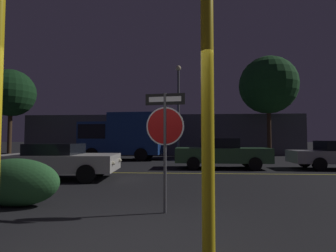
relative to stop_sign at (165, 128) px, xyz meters
name	(u,v)px	position (x,y,z in m)	size (l,w,h in m)	color
ground_plane	(119,247)	(-0.47, -1.61, -1.62)	(260.00, 260.00, 0.00)	black
road_center_stripe	(165,173)	(-0.47, 5.83, -1.62)	(36.66, 0.12, 0.01)	gold
stop_sign	(165,128)	(0.00, 0.00, 0.00)	(0.78, 0.13, 2.30)	#4C4C51
yellow_pole_right	(208,113)	(0.67, -1.80, 0.10)	(0.16, 0.16, 3.45)	yellow
hedge_bush_1	(16,182)	(-3.17, 0.28, -1.12)	(1.88, 0.80, 1.00)	#2D6633
passing_car_2	(58,160)	(-4.10, 3.98, -0.97)	(4.23, 2.26, 1.25)	silver
passing_car_3	(221,153)	(2.11, 7.85, -0.89)	(4.57, 1.96, 1.44)	#335B38
delivery_truck	(121,135)	(-4.06, 12.82, 0.07)	(5.62, 2.80, 3.17)	navy
street_lamp	(178,104)	(-0.09, 12.58, 2.16)	(0.36, 0.36, 6.43)	#4C4C51
tree_0	(268,85)	(7.00, 16.19, 4.10)	(4.58, 4.58, 8.03)	#422D1E
tree_1	(11,93)	(-13.74, 15.08, 3.51)	(3.79, 3.79, 7.05)	#422D1E
building_backdrop	(162,135)	(-1.82, 19.53, 0.18)	(25.01, 3.20, 3.60)	#4C4C56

